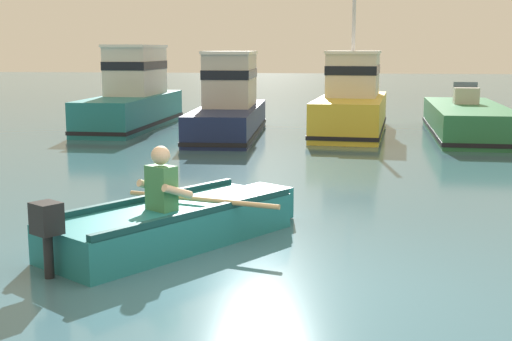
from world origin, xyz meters
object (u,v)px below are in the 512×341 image
rowboat_with_person (177,222)px  moored_boat_green (467,121)px  moored_boat_navy (229,105)px  moored_boat_yellow (352,103)px  moored_boat_teal (133,97)px

rowboat_with_person → moored_boat_green: (5.23, 11.09, 0.13)m
rowboat_with_person → moored_boat_green: 12.26m
rowboat_with_person → moored_boat_navy: (-1.09, 10.40, 0.56)m
rowboat_with_person → moored_boat_yellow: moored_boat_yellow is taller
rowboat_with_person → moored_boat_navy: 10.48m
rowboat_with_person → moored_boat_teal: bearing=109.4°
rowboat_with_person → moored_boat_green: moored_boat_green is taller
moored_boat_navy → moored_boat_green: bearing=6.2°
rowboat_with_person → moored_boat_green: size_ratio=0.54×
moored_boat_teal → moored_boat_navy: bearing=-25.5°
rowboat_with_person → moored_boat_teal: size_ratio=0.58×
moored_boat_yellow → rowboat_with_person: bearing=-100.8°
moored_boat_yellow → moored_boat_green: moored_boat_yellow is taller
moored_boat_navy → moored_boat_yellow: size_ratio=1.02×
moored_boat_teal → moored_boat_yellow: 6.39m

